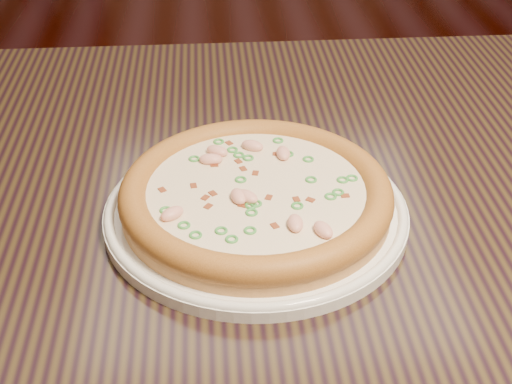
{
  "coord_description": "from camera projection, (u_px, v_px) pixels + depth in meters",
  "views": [
    {
      "loc": [
        -0.31,
        -0.8,
        1.17
      ],
      "look_at": [
        -0.26,
        -0.23,
        0.78
      ],
      "focal_mm": 50.0,
      "sensor_mm": 36.0,
      "label": 1
    }
  ],
  "objects": [
    {
      "name": "hero_table",
      "position": [
        358.0,
        257.0,
        0.81
      ],
      "size": [
        1.2,
        0.8,
        0.75
      ],
      "color": "black",
      "rests_on": "ground"
    },
    {
      "name": "pizza",
      "position": [
        256.0,
        194.0,
        0.69
      ],
      "size": [
        0.27,
        0.27,
        0.03
      ],
      "color": "tan",
      "rests_on": "plate"
    },
    {
      "name": "plate",
      "position": [
        256.0,
        210.0,
        0.7
      ],
      "size": [
        0.3,
        0.3,
        0.02
      ],
      "color": "white",
      "rests_on": "hero_table"
    }
  ]
}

